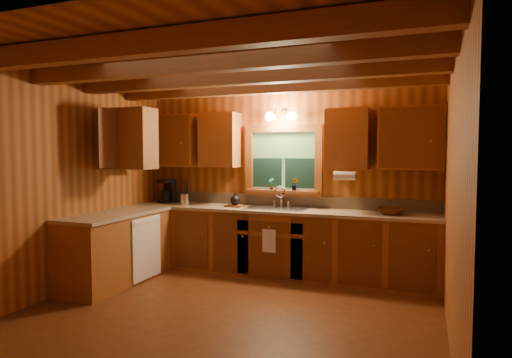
{
  "coord_description": "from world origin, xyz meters",
  "views": [
    {
      "loc": [
        1.89,
        -4.09,
        1.67
      ],
      "look_at": [
        0.0,
        0.8,
        1.35
      ],
      "focal_mm": 31.11,
      "sensor_mm": 36.0,
      "label": 1
    }
  ],
  "objects": [
    {
      "name": "upper_cabinets",
      "position": [
        -0.56,
        1.42,
        1.84
      ],
      "size": [
        4.19,
        1.77,
        0.78
      ],
      "color": "brown",
      "rests_on": "room"
    },
    {
      "name": "coffee_maker",
      "position": [
        -1.78,
        1.69,
        1.07
      ],
      "size": [
        0.2,
        0.25,
        0.35
      ],
      "rotation": [
        0.0,
        0.0,
        -0.33
      ],
      "color": "black",
      "rests_on": "countertop"
    },
    {
      "name": "window",
      "position": [
        0.0,
        1.87,
        1.53
      ],
      "size": [
        1.12,
        0.08,
        1.0
      ],
      "color": "brown",
      "rests_on": "room"
    },
    {
      "name": "sink",
      "position": [
        0.0,
        1.6,
        0.86
      ],
      "size": [
        0.82,
        0.48,
        0.43
      ],
      "color": "silver",
      "rests_on": "countertop"
    },
    {
      "name": "teakettle",
      "position": [
        -0.62,
        1.58,
        0.99
      ],
      "size": [
        0.14,
        0.14,
        0.18
      ],
      "rotation": [
        0.0,
        0.0,
        0.06
      ],
      "color": "black",
      "rests_on": "cutting_board"
    },
    {
      "name": "backsplash",
      "position": [
        0.0,
        1.89,
        0.98
      ],
      "size": [
        4.2,
        0.02,
        0.16
      ],
      "primitive_type": "cube",
      "color": "#9A8668",
      "rests_on": "room"
    },
    {
      "name": "ceiling_beams",
      "position": [
        0.0,
        0.0,
        2.49
      ],
      "size": [
        4.2,
        2.54,
        0.18
      ],
      "color": "brown",
      "rests_on": "room"
    },
    {
      "name": "potted_plant_left",
      "position": [
        -0.15,
        1.79,
        1.22
      ],
      "size": [
        0.1,
        0.09,
        0.17
      ],
      "primitive_type": "imported",
      "rotation": [
        0.0,
        0.0,
        -0.41
      ],
      "color": "#5F3014",
      "rests_on": "window_sill"
    },
    {
      "name": "wall_sconce",
      "position": [
        0.0,
        1.75,
        2.16
      ],
      "size": [
        0.45,
        0.21,
        0.17
      ],
      "color": "black",
      "rests_on": "room"
    },
    {
      "name": "utensil_crock",
      "position": [
        -1.39,
        1.51,
        0.99
      ],
      "size": [
        0.13,
        0.13,
        0.37
      ],
      "rotation": [
        0.0,
        0.0,
        0.31
      ],
      "color": "silver",
      "rests_on": "countertop"
    },
    {
      "name": "dish_towel",
      "position": [
        0.0,
        1.26,
        0.52
      ],
      "size": [
        0.18,
        0.01,
        0.3
      ],
      "primitive_type": "cube",
      "color": "white",
      "rests_on": "base_cabinets"
    },
    {
      "name": "paper_towel_roll",
      "position": [
        0.92,
        1.53,
        1.37
      ],
      "size": [
        0.27,
        0.11,
        0.11
      ],
      "primitive_type": "cylinder",
      "rotation": [
        0.0,
        1.57,
        0.0
      ],
      "color": "white",
      "rests_on": "upper_cabinets"
    },
    {
      "name": "cutting_board",
      "position": [
        -0.62,
        1.58,
        0.91
      ],
      "size": [
        0.27,
        0.2,
        0.02
      ],
      "primitive_type": "cube",
      "rotation": [
        0.0,
        0.0,
        -0.09
      ],
      "color": "#5F3014",
      "rests_on": "countertop"
    },
    {
      "name": "window_sill",
      "position": [
        0.0,
        1.82,
        1.12
      ],
      "size": [
        1.06,
        0.14,
        0.04
      ],
      "primitive_type": "cube",
      "color": "brown",
      "rests_on": "room"
    },
    {
      "name": "potted_plant_right",
      "position": [
        0.19,
        1.78,
        1.23
      ],
      "size": [
        0.12,
        0.11,
        0.18
      ],
      "primitive_type": "imported",
      "rotation": [
        0.0,
        0.0,
        -0.37
      ],
      "color": "#5F3014",
      "rests_on": "window_sill"
    },
    {
      "name": "countertop",
      "position": [
        -0.48,
        1.29,
        0.88
      ],
      "size": [
        4.2,
        2.24,
        0.04
      ],
      "color": "tan",
      "rests_on": "base_cabinets"
    },
    {
      "name": "base_cabinets",
      "position": [
        -0.49,
        1.28,
        0.43
      ],
      "size": [
        4.2,
        2.22,
        0.86
      ],
      "color": "brown",
      "rests_on": "ground"
    },
    {
      "name": "dishwasher_panel",
      "position": [
        -1.47,
        0.68,
        0.43
      ],
      "size": [
        0.02,
        0.6,
        0.8
      ],
      "primitive_type": "cube",
      "color": "white",
      "rests_on": "base_cabinets"
    },
    {
      "name": "room",
      "position": [
        0.0,
        0.0,
        1.3
      ],
      "size": [
        4.2,
        4.2,
        4.2
      ],
      "color": "#592F15",
      "rests_on": "ground"
    },
    {
      "name": "wicker_basket",
      "position": [
        1.49,
        1.57,
        0.94
      ],
      "size": [
        0.38,
        0.38,
        0.08
      ],
      "primitive_type": "imported",
      "rotation": [
        0.0,
        0.0,
        -0.13
      ],
      "color": "#48230C",
      "rests_on": "countertop"
    }
  ]
}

